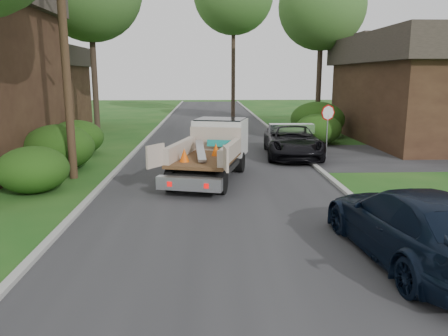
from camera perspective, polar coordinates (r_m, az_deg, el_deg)
name	(u,v)px	position (r m, az deg, el deg)	size (l,w,h in m)	color
ground	(224,218)	(11.89, 0.06, -6.61)	(120.00, 120.00, 0.00)	#174A15
road	(216,154)	(21.60, -0.99, 1.86)	(8.00, 90.00, 0.02)	#28282B
curb_left	(133,153)	(21.89, -11.79, 1.89)	(0.20, 90.00, 0.12)	#9E9E99
curb_right	(299,152)	(22.06, 9.72, 2.05)	(0.20, 90.00, 0.12)	#9E9E99
stop_sign	(328,120)	(21.13, 13.38, 6.17)	(0.71, 0.32, 2.48)	slate
utility_pole	(64,36)	(17.06, -20.17, 15.92)	(2.42, 1.25, 10.00)	#382619
house_left_far	(30,86)	(35.74, -24.00, 9.75)	(7.56, 7.56, 6.00)	#321E14
house_right	(438,87)	(28.62, 26.19, 9.49)	(9.72, 12.96, 6.20)	#321E14
hedge_left_a	(33,169)	(15.67, -23.70, -0.18)	(2.34, 2.34, 1.53)	#153A0D
hedge_left_b	(59,147)	(18.98, -20.80, 2.53)	(2.86, 2.86, 1.87)	#153A0D
hedge_left_c	(76,138)	(22.38, -18.72, 3.78)	(2.60, 2.60, 1.70)	#153A0D
hedge_right_a	(318,129)	(25.22, 12.19, 4.99)	(2.60, 2.60, 1.70)	#153A0D
hedge_right_b	(317,119)	(28.26, 12.10, 6.23)	(3.38, 3.38, 2.21)	#153A0D
tree_right_far	(322,6)	(32.60, 12.70, 19.94)	(6.00, 6.00, 11.50)	#2D2119
flatbed_truck	(215,146)	(16.74, -1.23, 2.87)	(3.60, 5.94, 2.11)	black
black_pickup	(293,141)	(21.00, 8.94, 3.49)	(2.49, 5.40, 1.50)	black
navy_suv	(414,225)	(9.88, 23.55, -6.84)	(2.15, 5.29, 1.54)	black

